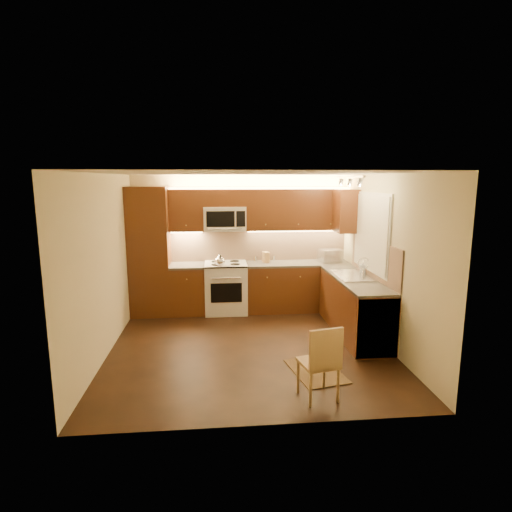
{
  "coord_description": "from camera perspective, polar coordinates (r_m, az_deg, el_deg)",
  "views": [
    {
      "loc": [
        -0.45,
        -5.73,
        2.41
      ],
      "look_at": [
        0.15,
        0.55,
        1.25
      ],
      "focal_mm": 29.02,
      "sensor_mm": 36.0,
      "label": 1
    }
  ],
  "objects": [
    {
      "name": "window_frame",
      "position": [
        6.78,
        15.65,
        3.18
      ],
      "size": [
        0.03,
        1.44,
        1.24
      ],
      "primitive_type": "cube",
      "color": "silver",
      "rests_on": "wall_right"
    },
    {
      "name": "toaster_oven",
      "position": [
        7.86,
        10.12,
        0.05
      ],
      "size": [
        0.44,
        0.37,
        0.23
      ],
      "primitive_type": "cube",
      "rotation": [
        0.0,
        0.0,
        0.21
      ],
      "color": "silver",
      "rests_on": "counter_back_right"
    },
    {
      "name": "floor",
      "position": [
        6.23,
        -0.91,
        -12.33
      ],
      "size": [
        4.0,
        4.0,
        0.01
      ],
      "primitive_type": "cube",
      "color": "black",
      "rests_on": "ground"
    },
    {
      "name": "kettle",
      "position": [
        7.32,
        -5.02,
        -0.52
      ],
      "size": [
        0.23,
        0.23,
        0.21
      ],
      "primitive_type": null,
      "rotation": [
        0.0,
        0.0,
        0.32
      ],
      "color": "silver",
      "rests_on": "stove"
    },
    {
      "name": "pantry",
      "position": [
        7.63,
        -14.43,
        0.58
      ],
      "size": [
        0.7,
        0.6,
        2.3
      ],
      "primitive_type": "cube",
      "color": "#4D2310",
      "rests_on": "floor"
    },
    {
      "name": "stove",
      "position": [
        7.66,
        -4.17,
        -4.36
      ],
      "size": [
        0.76,
        0.65,
        0.92
      ],
      "primitive_type": null,
      "color": "silver",
      "rests_on": "floor"
    },
    {
      "name": "wall_front",
      "position": [
        3.93,
        1.37,
        -6.75
      ],
      "size": [
        4.0,
        0.01,
        2.5
      ],
      "primitive_type": "cube",
      "color": "#C6BB90",
      "rests_on": "ground"
    },
    {
      "name": "counter_back_left",
      "position": [
        7.6,
        -9.42,
        -1.33
      ],
      "size": [
        0.62,
        0.6,
        0.04
      ],
      "primitive_type": "cube",
      "color": "#383633",
      "rests_on": "base_cab_back_left"
    },
    {
      "name": "sink",
      "position": [
        6.79,
        13.14,
        -2.06
      ],
      "size": [
        0.52,
        0.86,
        0.15
      ],
      "primitive_type": null,
      "color": "silver",
      "rests_on": "counter_right"
    },
    {
      "name": "window_blinds",
      "position": [
        6.78,
        15.49,
        3.18
      ],
      "size": [
        0.02,
        1.36,
        1.16
      ],
      "primitive_type": "cube",
      "color": "silver",
      "rests_on": "wall_right"
    },
    {
      "name": "spice_jar_a",
      "position": [
        7.78,
        -0.0,
        -0.39
      ],
      "size": [
        0.05,
        0.05,
        0.1
      ],
      "primitive_type": "cylinder",
      "rotation": [
        0.0,
        0.0,
        -0.41
      ],
      "color": "silver",
      "rests_on": "counter_back_right"
    },
    {
      "name": "spice_jar_c",
      "position": [
        7.88,
        2.49,
        -0.29
      ],
      "size": [
        0.06,
        0.06,
        0.09
      ],
      "primitive_type": "cylinder",
      "rotation": [
        0.0,
        0.0,
        -0.27
      ],
      "color": "silver",
      "rests_on": "counter_back_right"
    },
    {
      "name": "rug",
      "position": [
        5.53,
        8.25,
        -15.43
      ],
      "size": [
        0.72,
        0.94,
        0.01
      ],
      "primitive_type": "cube",
      "rotation": [
        0.0,
        0.0,
        0.19
      ],
      "color": "black",
      "rests_on": "floor"
    },
    {
      "name": "counter_right",
      "position": [
        6.67,
        13.51,
        -3.13
      ],
      "size": [
        0.6,
        2.0,
        0.04
      ],
      "primitive_type": "cube",
      "color": "#383633",
      "rests_on": "base_cab_right"
    },
    {
      "name": "backsplash_right",
      "position": [
        6.71,
        15.97,
        -0.38
      ],
      "size": [
        0.02,
        2.0,
        0.6
      ],
      "primitive_type": "cube",
      "color": "tan",
      "rests_on": "wall_right"
    },
    {
      "name": "upper_cab_right_corner",
      "position": [
        7.5,
        12.28,
        6.1
      ],
      "size": [
        0.35,
        0.5,
        0.75
      ],
      "primitive_type": "cube",
      "color": "#4D2310",
      "rests_on": "wall_right"
    },
    {
      "name": "upper_cab_back_left",
      "position": [
        7.59,
        -9.58,
        6.24
      ],
      "size": [
        0.62,
        0.35,
        0.75
      ],
      "primitive_type": "cube",
      "color": "#4D2310",
      "rests_on": "wall_back"
    },
    {
      "name": "dishwasher",
      "position": [
        6.17,
        15.45,
        -8.7
      ],
      "size": [
        0.58,
        0.6,
        0.84
      ],
      "primitive_type": "cube",
      "color": "silver",
      "rests_on": "floor"
    },
    {
      "name": "spice_jar_b",
      "position": [
        7.78,
        1.79,
        -0.41
      ],
      "size": [
        0.05,
        0.05,
        0.1
      ],
      "primitive_type": "cylinder",
      "rotation": [
        0.0,
        0.0,
        -0.22
      ],
      "color": "brown",
      "rests_on": "counter_back_right"
    },
    {
      "name": "base_cab_back_right",
      "position": [
        7.83,
        5.71,
        -4.28
      ],
      "size": [
        1.92,
        0.6,
        0.86
      ],
      "primitive_type": "cube",
      "color": "#4D2310",
      "rests_on": "floor"
    },
    {
      "name": "backsplash_back",
      "position": [
        7.85,
        0.45,
        1.56
      ],
      "size": [
        3.3,
        0.02,
        0.6
      ],
      "primitive_type": "cube",
      "color": "tan",
      "rests_on": "wall_back"
    },
    {
      "name": "upper_cab_bridge",
      "position": [
        7.56,
        -4.36,
        8.0
      ],
      "size": [
        0.76,
        0.35,
        0.31
      ],
      "primitive_type": "cube",
      "color": "#4D2310",
      "rests_on": "wall_back"
    },
    {
      "name": "soap_bottle",
      "position": [
        7.03,
        14.52,
        -1.45
      ],
      "size": [
        0.12,
        0.13,
        0.21
      ],
      "primitive_type": "imported",
      "rotation": [
        0.0,
        0.0,
        -0.41
      ],
      "color": "white",
      "rests_on": "counter_right"
    },
    {
      "name": "microwave",
      "position": [
        7.57,
        -4.32,
        5.16
      ],
      "size": [
        0.76,
        0.38,
        0.44
      ],
      "primitive_type": null,
      "color": "silver",
      "rests_on": "wall_back"
    },
    {
      "name": "spice_jar_d",
      "position": [
        7.81,
        -0.1,
        -0.39
      ],
      "size": [
        0.05,
        0.05,
        0.09
      ],
      "primitive_type": "cylinder",
      "rotation": [
        0.0,
        0.0,
        -0.23
      ],
      "color": "#A87A32",
      "rests_on": "counter_back_right"
    },
    {
      "name": "wall_right",
      "position": [
        6.34,
        17.39,
        -0.61
      ],
      "size": [
        0.01,
        4.0,
        2.5
      ],
      "primitive_type": "cube",
      "color": "#C6BB90",
      "rests_on": "ground"
    },
    {
      "name": "base_cab_back_left",
      "position": [
        7.71,
        -9.32,
        -4.61
      ],
      "size": [
        0.62,
        0.6,
        0.86
      ],
      "primitive_type": "cube",
      "color": "#4D2310",
      "rests_on": "floor"
    },
    {
      "name": "wall_back",
      "position": [
        7.83,
        -2.1,
        1.89
      ],
      "size": [
        4.0,
        0.01,
        2.5
      ],
      "primitive_type": "cube",
      "color": "#C6BB90",
      "rests_on": "ground"
    },
    {
      "name": "upper_cab_back_right",
      "position": [
        7.72,
        5.72,
        6.4
      ],
      "size": [
        1.92,
        0.35,
        0.75
      ],
      "primitive_type": "cube",
      "color": "#4D2310",
      "rests_on": "wall_back"
    },
    {
      "name": "ceiling",
      "position": [
        5.75,
        -0.99,
        11.31
      ],
      "size": [
        4.0,
        4.0,
        0.01
      ],
      "primitive_type": "cube",
      "color": "beige",
      "rests_on": "ground"
    },
    {
      "name": "wall_left",
      "position": [
        6.05,
        -20.2,
        -1.29
      ],
      "size": [
        0.01,
        4.0,
        2.5
      ],
      "primitive_type": "cube",
      "color": "#C6BB90",
      "rests_on": "ground"
    },
    {
      "name": "faucet",
      "position": [
        6.83,
        14.6,
        -1.4
      ],
      "size": [
        0.2,
        0.04,
        0.3
      ],
      "primitive_type": null,
      "color": "silver",
      "rests_on": "counter_right"
    },
    {
      "name": "base_cab_right",
      "position": [
        6.79,
        13.35,
        -6.82
      ],
      "size": [
        0.6,
        2.0,
        0.86
      ],
      "primitive_type": "cube",
      "color": "#4D2310",
      "rests_on": "floor"
    },
    {
      "name": "track_light_bar",
      "position": [
        6.45,
        12.84,
        10.61
      ],
      "size": [
        0.04,
        1.2,
        0.03
      ],
      "primitive_type": "cube",
      "color": "silver",
      "rests_on": "ceiling"
    },
    {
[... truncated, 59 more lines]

